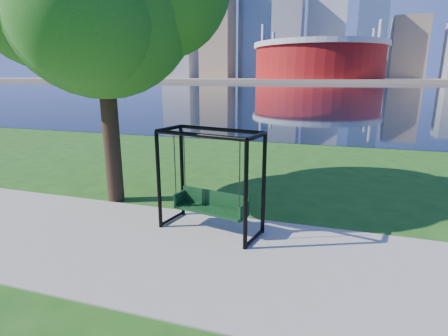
% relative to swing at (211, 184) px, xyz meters
% --- Properties ---
extents(ground, '(900.00, 900.00, 0.00)m').
position_rel_swing_xyz_m(ground, '(0.30, -0.63, -1.12)').
color(ground, '#1E5114').
rests_on(ground, ground).
extents(path, '(120.00, 4.00, 0.03)m').
position_rel_swing_xyz_m(path, '(0.30, -1.13, -1.11)').
color(path, '#9E937F').
rests_on(path, ground).
extents(river, '(900.00, 180.00, 0.02)m').
position_rel_swing_xyz_m(river, '(0.30, 101.37, -1.11)').
color(river, black).
rests_on(river, ground).
extents(far_bank, '(900.00, 228.00, 2.00)m').
position_rel_swing_xyz_m(far_bank, '(0.30, 305.37, -0.12)').
color(far_bank, '#937F60').
rests_on(far_bank, ground).
extents(stadium, '(83.00, 83.00, 32.00)m').
position_rel_swing_xyz_m(stadium, '(-9.70, 234.37, 13.11)').
color(stadium, maroon).
rests_on(stadium, far_bank).
extents(skyline, '(392.00, 66.00, 96.50)m').
position_rel_swing_xyz_m(skyline, '(-3.96, 318.77, 34.77)').
color(skyline, gray).
rests_on(skyline, far_bank).
extents(swing, '(2.42, 1.42, 2.32)m').
position_rel_swing_xyz_m(swing, '(0.00, 0.00, 0.00)').
color(swing, black).
rests_on(swing, ground).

